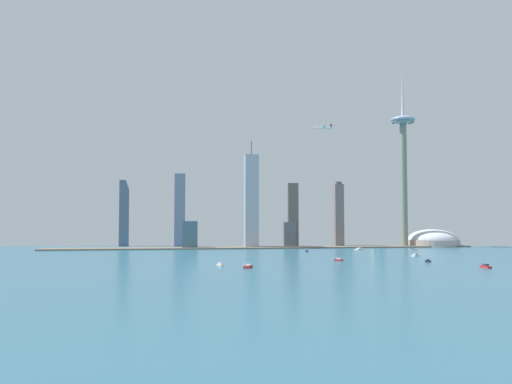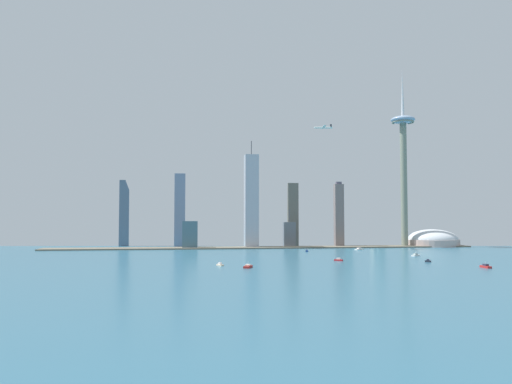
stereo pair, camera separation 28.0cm
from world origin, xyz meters
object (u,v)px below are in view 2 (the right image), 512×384
skyscraper_5 (180,210)px  airplane (323,127)px  stadium_dome (432,240)px  skyscraper_3 (190,235)px  skyscraper_10 (251,201)px  skyscraper_8 (289,234)px  boat_6 (220,265)px  boat_0 (428,261)px  boat_3 (339,260)px  skyscraper_0 (339,215)px  boat_2 (359,249)px  skyscraper_9 (194,233)px  skyscraper_4 (346,211)px  skyscraper_1 (292,215)px  skyscraper_7 (379,218)px  boat_7 (307,251)px  observation_tower (403,150)px  boat_4 (248,266)px  skyscraper_6 (377,226)px  skyscraper_2 (124,213)px  boat_5 (415,255)px  boat_1 (486,266)px

skyscraper_5 → airplane: (262.00, -110.02, 150.74)m
stadium_dome → skyscraper_3: size_ratio=2.08×
stadium_dome → skyscraper_10: skyscraper_10 is taller
skyscraper_8 → boat_6: bearing=-113.5°
boat_0 → boat_3: 111.26m
skyscraper_0 → boat_2: 114.70m
skyscraper_8 → skyscraper_9: 194.90m
skyscraper_4 → boat_3: 391.83m
skyscraper_1 → skyscraper_7: skyscraper_1 is taller
stadium_dome → boat_2: size_ratio=5.94×
skyscraper_3 → boat_0: bearing=-47.7°
boat_0 → boat_7: size_ratio=0.59×
observation_tower → boat_4: 545.56m
skyscraper_6 → boat_3: (-211.92, -403.73, -36.41)m
skyscraper_2 → skyscraper_7: bearing=-6.4°
boat_5 → skyscraper_3: bearing=-74.5°
stadium_dome → airplane: bearing=-167.2°
skyscraper_3 → skyscraper_7: (382.40, 52.29, 30.21)m
skyscraper_6 → skyscraper_8: size_ratio=1.42×
skyscraper_2 → skyscraper_9: bearing=-5.1°
skyscraper_5 → skyscraper_10: size_ratio=0.71×
stadium_dome → skyscraper_9: skyscraper_9 is taller
stadium_dome → skyscraper_5: size_ratio=0.73×
skyscraper_1 → boat_1: size_ratio=7.48×
skyscraper_8 → skyscraper_9: bearing=159.6°
skyscraper_10 → boat_2: size_ratio=11.54×
skyscraper_5 → boat_1: size_ratio=8.56×
stadium_dome → skyscraper_3: (-479.11, -20.17, 13.52)m
skyscraper_10 → boat_7: skyscraper_10 is taller
skyscraper_1 → airplane: bearing=-67.2°
skyscraper_3 → skyscraper_5: 91.69m
skyscraper_5 → skyscraper_9: skyscraper_5 is taller
skyscraper_2 → boat_1: (454.32, -510.68, -65.14)m
skyscraper_2 → skyscraper_3: skyscraper_2 is taller
skyscraper_6 → boat_6: bearing=-129.4°
skyscraper_1 → skyscraper_4: skyscraper_4 is taller
skyscraper_9 → stadium_dome: bearing=-9.3°
skyscraper_7 → boat_5: bearing=-101.4°
skyscraper_9 → skyscraper_10: bearing=-37.4°
skyscraper_8 → boat_0: 369.46m
skyscraper_2 → boat_6: size_ratio=12.33×
boat_0 → skyscraper_6: bearing=-68.1°
skyscraper_2 → boat_5: bearing=-36.3°
boat_1 → boat_2: (-30.89, 325.53, -0.28)m
boat_5 → observation_tower: bearing=-150.9°
skyscraper_0 → boat_4: bearing=-120.4°
skyscraper_9 → boat_2: bearing=-31.2°
observation_tower → skyscraper_9: 448.63m
skyscraper_1 → skyscraper_7: bearing=-2.2°
skyscraper_10 → airplane: (127.60, -49.28, 134.73)m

